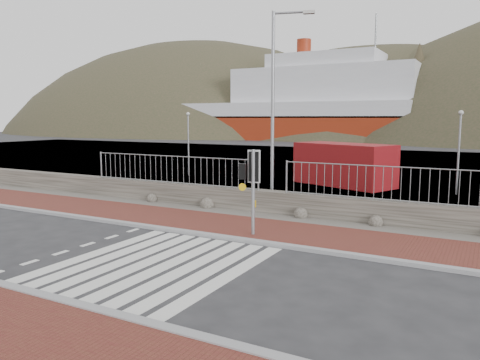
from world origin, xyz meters
The scene contains 14 objects.
ground centered at (0.00, 0.00, 0.00)m, with size 220.00×220.00×0.00m, color #28282B.
sidewalk_far centered at (0.00, 4.50, 0.04)m, with size 40.00×3.00×0.08m, color brown.
kerb_near centered at (0.00, -3.00, 0.05)m, with size 40.00×0.25×0.12m, color gray.
kerb_far centered at (0.00, 3.00, 0.05)m, with size 40.00×0.25×0.12m, color gray.
zebra_crossing centered at (0.00, 0.00, 0.01)m, with size 4.62×5.60×0.01m.
gravel_strip centered at (0.00, 6.50, 0.03)m, with size 40.00×1.50×0.06m, color #59544C.
stone_wall centered at (0.00, 7.30, 0.45)m, with size 40.00×0.60×0.90m, color #423E36.
railing centered at (0.00, 7.15, 1.82)m, with size 18.07×0.07×1.22m.
quay centered at (0.00, 27.90, 0.00)m, with size 120.00×40.00×0.50m, color #4C4C4F.
water centered at (0.00, 62.90, 0.00)m, with size 220.00×50.00×0.05m, color #3F4C54.
ferry centered at (-24.65, 67.90, 5.36)m, with size 50.00×16.00×20.00m.
traffic_signal_far centered at (0.88, 3.69, 2.01)m, with size 0.68×0.38×2.78m.
streetlight centered at (-0.31, 8.14, 4.46)m, with size 1.65×0.59×7.92m.
shipping_container centered at (0.16, 16.41, 1.17)m, with size 5.59×2.33×2.33m, color maroon.
Camera 1 is at (7.48, -9.26, 3.76)m, focal length 35.00 mm.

